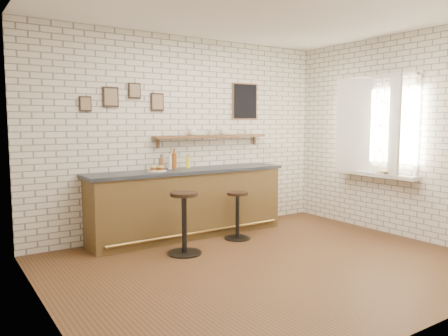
# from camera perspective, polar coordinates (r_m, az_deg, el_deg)

# --- Properties ---
(ground) EXTENTS (5.00, 5.00, 0.00)m
(ground) POSITION_cam_1_polar(r_m,az_deg,el_deg) (5.41, 5.78, -12.41)
(ground) COLOR brown
(ground) RESTS_ON ground
(bar_counter) EXTENTS (3.10, 0.65, 1.01)m
(bar_counter) POSITION_cam_1_polar(r_m,az_deg,el_deg) (6.57, -4.61, -4.52)
(bar_counter) COLOR brown
(bar_counter) RESTS_ON ground
(sandwich_plate) EXTENTS (0.28, 0.28, 0.01)m
(sandwich_plate) POSITION_cam_1_polar(r_m,az_deg,el_deg) (6.26, -8.79, -0.38)
(sandwich_plate) COLOR white
(sandwich_plate) RESTS_ON bar_counter
(ciabatta_sandwich) EXTENTS (0.23, 0.17, 0.07)m
(ciabatta_sandwich) POSITION_cam_1_polar(r_m,az_deg,el_deg) (6.26, -8.72, -0.02)
(ciabatta_sandwich) COLOR tan
(ciabatta_sandwich) RESTS_ON sandwich_plate
(potato_chips) EXTENTS (0.26, 0.18, 0.00)m
(potato_chips) POSITION_cam_1_polar(r_m,az_deg,el_deg) (6.25, -8.86, -0.32)
(potato_chips) COLOR gold
(potato_chips) RESTS_ON sandwich_plate
(bitters_bottle_brown) EXTENTS (0.07, 0.07, 0.22)m
(bitters_bottle_brown) POSITION_cam_1_polar(r_m,az_deg,el_deg) (6.45, -8.22, 0.56)
(bitters_bottle_brown) COLOR brown
(bitters_bottle_brown) RESTS_ON bar_counter
(bitters_bottle_white) EXTENTS (0.06, 0.06, 0.25)m
(bitters_bottle_white) POSITION_cam_1_polar(r_m,az_deg,el_deg) (6.51, -7.09, 0.72)
(bitters_bottle_white) COLOR beige
(bitters_bottle_white) RESTS_ON bar_counter
(bitters_bottle_amber) EXTENTS (0.07, 0.07, 0.30)m
(bitters_bottle_amber) POSITION_cam_1_polar(r_m,az_deg,el_deg) (6.54, -6.51, 0.95)
(bitters_bottle_amber) COLOR brown
(bitters_bottle_amber) RESTS_ON bar_counter
(condiment_bottle_yellow) EXTENTS (0.06, 0.06, 0.20)m
(condiment_bottle_yellow) POSITION_cam_1_polar(r_m,az_deg,el_deg) (6.65, -4.72, 0.74)
(condiment_bottle_yellow) COLOR yellow
(condiment_bottle_yellow) RESTS_ON bar_counter
(bar_stool_left) EXTENTS (0.45, 0.45, 0.81)m
(bar_stool_left) POSITION_cam_1_polar(r_m,az_deg,el_deg) (5.70, -5.21, -6.93)
(bar_stool_left) COLOR black
(bar_stool_left) RESTS_ON ground
(bar_stool_right) EXTENTS (0.38, 0.38, 0.69)m
(bar_stool_right) POSITION_cam_1_polar(r_m,az_deg,el_deg) (6.41, 1.78, -6.01)
(bar_stool_right) COLOR black
(bar_stool_right) RESTS_ON ground
(wall_shelf) EXTENTS (2.00, 0.18, 0.18)m
(wall_shelf) POSITION_cam_1_polar(r_m,az_deg,el_deg) (6.91, -1.58, 4.12)
(wall_shelf) COLOR brown
(wall_shelf) RESTS_ON ground
(shelf_cup_a) EXTENTS (0.17, 0.17, 0.10)m
(shelf_cup_a) POSITION_cam_1_polar(r_m,az_deg,el_deg) (6.73, -4.14, 4.68)
(shelf_cup_a) COLOR white
(shelf_cup_a) RESTS_ON wall_shelf
(shelf_cup_b) EXTENTS (0.13, 0.13, 0.09)m
(shelf_cup_b) POSITION_cam_1_polar(r_m,az_deg,el_deg) (6.90, -1.66, 4.69)
(shelf_cup_b) COLOR white
(shelf_cup_b) RESTS_ON wall_shelf
(shelf_cup_c) EXTENTS (0.14, 0.14, 0.11)m
(shelf_cup_c) POSITION_cam_1_polar(r_m,az_deg,el_deg) (7.03, 0.02, 4.77)
(shelf_cup_c) COLOR white
(shelf_cup_c) RESTS_ON wall_shelf
(shelf_cup_d) EXTENTS (0.10, 0.10, 0.09)m
(shelf_cup_d) POSITION_cam_1_polar(r_m,az_deg,el_deg) (7.29, 2.97, 4.74)
(shelf_cup_d) COLOR white
(shelf_cup_d) RESTS_ON wall_shelf
(back_wall_decor) EXTENTS (2.96, 0.02, 0.56)m
(back_wall_decor) POSITION_cam_1_polar(r_m,az_deg,el_deg) (6.89, -3.18, 8.83)
(back_wall_decor) COLOR black
(back_wall_decor) RESTS_ON ground
(window_sill) EXTENTS (0.20, 1.35, 0.06)m
(window_sill) POSITION_cam_1_polar(r_m,az_deg,el_deg) (7.13, 19.34, -0.81)
(window_sill) COLOR white
(window_sill) RESTS_ON ground
(casement_window) EXTENTS (0.40, 1.30, 1.56)m
(casement_window) POSITION_cam_1_polar(r_m,az_deg,el_deg) (7.05, 19.34, 5.23)
(casement_window) COLOR white
(casement_window) RESTS_ON ground
(book_lower) EXTENTS (0.24, 0.27, 0.02)m
(book_lower) POSITION_cam_1_polar(r_m,az_deg,el_deg) (7.04, 20.10, -0.59)
(book_lower) COLOR tan
(book_lower) RESTS_ON window_sill
(book_upper) EXTENTS (0.28, 0.29, 0.02)m
(book_upper) POSITION_cam_1_polar(r_m,az_deg,el_deg) (7.05, 19.90, -0.41)
(book_upper) COLOR tan
(book_upper) RESTS_ON book_lower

